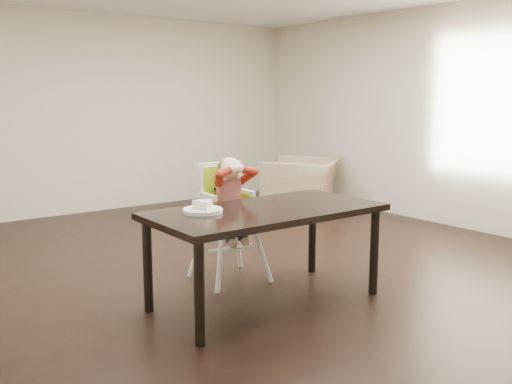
{
  "coord_description": "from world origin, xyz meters",
  "views": [
    {
      "loc": [
        -3.08,
        -4.13,
        1.6
      ],
      "look_at": [
        -0.28,
        -0.36,
        0.8
      ],
      "focal_mm": 40.0,
      "sensor_mm": 36.0,
      "label": 1
    }
  ],
  "objects": [
    {
      "name": "room_walls",
      "position": [
        0.0,
        0.0,
        1.86
      ],
      "size": [
        6.02,
        7.02,
        2.71
      ],
      "color": "beige",
      "rests_on": "ground"
    },
    {
      "name": "dining_table",
      "position": [
        -0.48,
        -0.76,
        0.67
      ],
      "size": [
        1.8,
        0.9,
        0.75
      ],
      "color": "black",
      "rests_on": "ground"
    },
    {
      "name": "high_chair",
      "position": [
        -0.38,
        -0.09,
        0.76
      ],
      "size": [
        0.49,
        0.49,
        1.08
      ],
      "rotation": [
        0.0,
        0.0,
        -0.08
      ],
      "color": "white",
      "rests_on": "ground"
    },
    {
      "name": "plate",
      "position": [
        -0.94,
        -0.6,
        0.78
      ],
      "size": [
        0.36,
        0.36,
        0.08
      ],
      "rotation": [
        0.0,
        0.0,
        0.25
      ],
      "color": "white",
      "rests_on": "dining_table"
    },
    {
      "name": "ground",
      "position": [
        0.0,
        0.0,
        0.0
      ],
      "size": [
        7.0,
        7.0,
        0.0
      ],
      "primitive_type": "plane",
      "color": "black",
      "rests_on": "ground"
    },
    {
      "name": "armchair",
      "position": [
        2.18,
        1.86,
        0.48
      ],
      "size": [
        1.32,
        1.24,
        0.97
      ],
      "primitive_type": "imported",
      "rotation": [
        0.0,
        0.0,
        3.78
      ],
      "color": "tan",
      "rests_on": "ground"
    }
  ]
}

